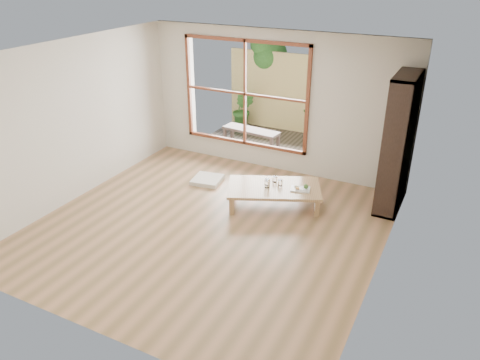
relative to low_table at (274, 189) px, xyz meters
The scene contains 15 objects.
ground 1.26m from the low_table, 119.15° to the right, with size 5.00×5.00×0.00m, color tan.
low_table is the anchor object (origin of this frame).
floor_cushion 1.47m from the low_table, 169.79° to the left, with size 0.50×0.50×0.07m, color silver.
bookshelf 2.06m from the low_table, 25.89° to the left, with size 0.35×0.98×2.18m, color #30211A.
glass_tall 0.17m from the low_table, 141.99° to the right, with size 0.08×0.08×0.15m, color silver.
glass_mid 0.14m from the low_table, 50.08° to the left, with size 0.07×0.07×0.10m, color silver.
glass_short 0.21m from the low_table, 110.08° to the left, with size 0.07×0.07×0.10m, color silver.
glass_small 0.15m from the low_table, 166.22° to the left, with size 0.06×0.06×0.08m, color silver.
food_tray 0.45m from the low_table, 12.93° to the left, with size 0.35×0.29×0.10m.
deck 2.78m from the low_table, 115.69° to the left, with size 2.80×2.00×0.05m, color #3A332A.
garden_bench 2.56m from the low_table, 124.00° to the left, with size 1.27×0.49×0.39m.
bamboo_fence 3.74m from the low_table, 108.94° to the left, with size 2.80×0.06×1.80m, color tan.
shrub_right 3.12m from the low_table, 93.16° to the left, with size 0.83×0.72×0.92m, color #2C6324.
shrub_left 3.77m from the low_table, 124.18° to the left, with size 0.50×0.40×0.90m, color #2C6324.
garden_tree 4.44m from the low_table, 116.32° to the left, with size 1.04×0.85×2.22m.
Camera 1 is at (3.17, -5.27, 3.73)m, focal length 35.00 mm.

